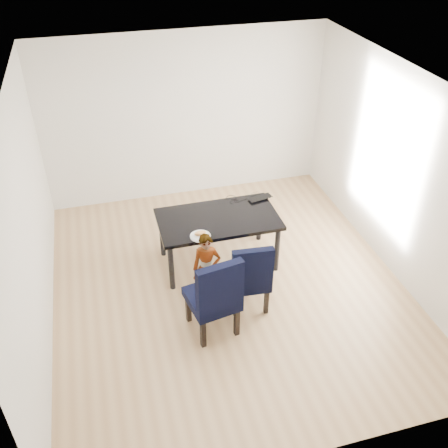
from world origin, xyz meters
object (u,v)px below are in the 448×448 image
object	(u,v)px
dining_table	(218,240)
laptop	(258,196)
chair_right	(248,273)
chair_left	(212,292)
child	(207,268)
plate	(200,236)

from	to	relation	value
dining_table	laptop	world-z (taller)	laptop
dining_table	chair_right	bearing A→B (deg)	-81.09
chair_left	laptop	xyz separation A→B (m)	(1.07, 1.53, 0.20)
child	laptop	size ratio (longest dim) A/B	2.79
plate	chair_left	bearing A→B (deg)	-94.39
chair_left	child	bearing A→B (deg)	72.71
child	plate	bearing A→B (deg)	104.72
child	laptop	xyz separation A→B (m)	(1.00, 1.00, 0.28)
chair_left	chair_right	size ratio (longest dim) A/B	1.11
child	chair_left	bearing A→B (deg)	-83.64
laptop	child	bearing A→B (deg)	34.09
dining_table	chair_left	world-z (taller)	chair_left
chair_left	plate	bearing A→B (deg)	75.71
dining_table	child	xyz separation A→B (m)	(-0.32, -0.65, 0.11)
dining_table	plate	world-z (taller)	plate
dining_table	plate	size ratio (longest dim) A/B	6.11
chair_left	laptop	size ratio (longest dim) A/B	3.26
chair_left	laptop	distance (m)	1.88
dining_table	child	distance (m)	0.73
laptop	plate	bearing A→B (deg)	23.93
child	plate	world-z (taller)	child
chair_left	child	world-z (taller)	chair_left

